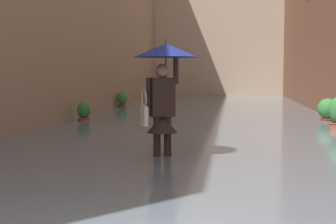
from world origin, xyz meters
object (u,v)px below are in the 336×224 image
at_px(potted_plant_far_right, 84,114).
at_px(potted_plant_near_right, 122,101).
at_px(person_wading, 164,77).
at_px(potted_plant_near_left, 328,111).

relative_size(potted_plant_far_right, potted_plant_near_right, 0.90).
xyz_separation_m(potted_plant_far_right, potted_plant_near_right, (0.18, -5.72, 0.05)).
bearing_deg(potted_plant_far_right, potted_plant_near_right, -88.18).
height_order(person_wading, potted_plant_near_left, person_wading).
xyz_separation_m(person_wading, potted_plant_near_right, (3.27, -11.31, -1.05)).
bearing_deg(person_wading, potted_plant_far_right, -61.12).
height_order(person_wading, potted_plant_near_right, person_wading).
bearing_deg(potted_plant_near_left, person_wading, 58.95).
xyz_separation_m(potted_plant_far_right, potted_plant_near_left, (-6.83, -0.64, 0.09)).
bearing_deg(person_wading, potted_plant_near_left, -121.05).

